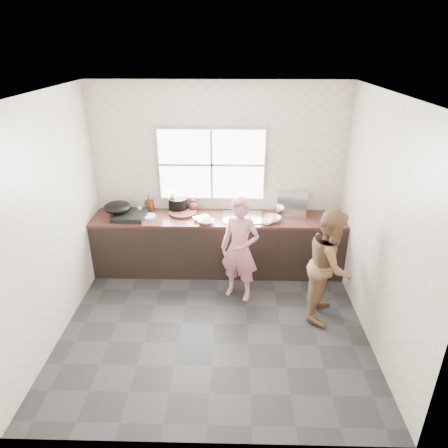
{
  "coord_description": "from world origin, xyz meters",
  "views": [
    {
      "loc": [
        0.21,
        -3.93,
        3.17
      ],
      "look_at": [
        0.1,
        0.65,
        1.05
      ],
      "focal_mm": 32.0,
      "sensor_mm": 36.0,
      "label": 1
    }
  ],
  "objects_px": {
    "bowl_mince": "(206,221)",
    "black_pot": "(178,204)",
    "burner": "(130,215)",
    "pot_lid_right": "(143,211)",
    "plate_food": "(148,216)",
    "bottle_brown_short": "(194,206)",
    "bottle_green": "(173,201)",
    "pot_lid_left": "(136,216)",
    "bowl_held": "(267,222)",
    "dish_rack": "(293,204)",
    "cutting_board": "(183,213)",
    "person_side": "(330,265)",
    "bottle_brown_tall": "(149,204)",
    "wok": "(117,207)",
    "woman": "(240,252)",
    "bowl_crabs": "(273,219)",
    "glass_jar": "(140,210)"
  },
  "relations": [
    {
      "from": "black_pot",
      "to": "dish_rack",
      "type": "bearing_deg",
      "value": -2.95
    },
    {
      "from": "cutting_board",
      "to": "pot_lid_left",
      "type": "xyz_separation_m",
      "value": [
        -0.66,
        -0.08,
        -0.01
      ]
    },
    {
      "from": "bowl_crabs",
      "to": "pot_lid_left",
      "type": "distance_m",
      "value": 1.95
    },
    {
      "from": "cutting_board",
      "to": "bottle_brown_tall",
      "type": "xyz_separation_m",
      "value": [
        -0.51,
        0.13,
        0.09
      ]
    },
    {
      "from": "person_side",
      "to": "dish_rack",
      "type": "relative_size",
      "value": 3.39
    },
    {
      "from": "bottle_brown_short",
      "to": "dish_rack",
      "type": "xyz_separation_m",
      "value": [
        1.44,
        -0.09,
        0.07
      ]
    },
    {
      "from": "woman",
      "to": "plate_food",
      "type": "distance_m",
      "value": 1.48
    },
    {
      "from": "pot_lid_left",
      "to": "bowl_held",
      "type": "bearing_deg",
      "value": -6.97
    },
    {
      "from": "person_side",
      "to": "plate_food",
      "type": "distance_m",
      "value": 2.61
    },
    {
      "from": "cutting_board",
      "to": "pot_lid_right",
      "type": "height_order",
      "value": "cutting_board"
    },
    {
      "from": "bottle_brown_tall",
      "to": "wok",
      "type": "height_order",
      "value": "bottle_brown_tall"
    },
    {
      "from": "bowl_mince",
      "to": "bottle_brown_tall",
      "type": "relative_size",
      "value": 0.99
    },
    {
      "from": "bowl_mince",
      "to": "black_pot",
      "type": "xyz_separation_m",
      "value": [
        -0.44,
        0.44,
        0.07
      ]
    },
    {
      "from": "person_side",
      "to": "burner",
      "type": "height_order",
      "value": "person_side"
    },
    {
      "from": "bowl_crabs",
      "to": "burner",
      "type": "xyz_separation_m",
      "value": [
        -2.02,
        0.09,
        0.0
      ]
    },
    {
      "from": "burner",
      "to": "dish_rack",
      "type": "height_order",
      "value": "dish_rack"
    },
    {
      "from": "cutting_board",
      "to": "pot_lid_right",
      "type": "xyz_separation_m",
      "value": [
        -0.61,
        0.07,
        -0.01
      ]
    },
    {
      "from": "bottle_green",
      "to": "burner",
      "type": "bearing_deg",
      "value": -155.34
    },
    {
      "from": "bowl_mince",
      "to": "dish_rack",
      "type": "xyz_separation_m",
      "value": [
        1.23,
        0.35,
        0.13
      ]
    },
    {
      "from": "bowl_crabs",
      "to": "bottle_brown_tall",
      "type": "height_order",
      "value": "bottle_brown_tall"
    },
    {
      "from": "black_pot",
      "to": "bowl_mince",
      "type": "bearing_deg",
      "value": -44.93
    },
    {
      "from": "plate_food",
      "to": "glass_jar",
      "type": "height_order",
      "value": "glass_jar"
    },
    {
      "from": "person_side",
      "to": "bowl_crabs",
      "type": "distance_m",
      "value": 1.12
    },
    {
      "from": "burner",
      "to": "pot_lid_right",
      "type": "distance_m",
      "value": 0.25
    },
    {
      "from": "woman",
      "to": "bowl_mince",
      "type": "height_order",
      "value": "woman"
    },
    {
      "from": "dish_rack",
      "to": "pot_lid_right",
      "type": "distance_m",
      "value": 2.2
    },
    {
      "from": "person_side",
      "to": "black_pot",
      "type": "bearing_deg",
      "value": 76.76
    },
    {
      "from": "bowl_mince",
      "to": "burner",
      "type": "distance_m",
      "value": 1.11
    },
    {
      "from": "plate_food",
      "to": "bottle_brown_short",
      "type": "xyz_separation_m",
      "value": [
        0.63,
        0.24,
        0.07
      ]
    },
    {
      "from": "bowl_mince",
      "to": "bottle_green",
      "type": "distance_m",
      "value": 0.69
    },
    {
      "from": "cutting_board",
      "to": "bowl_held",
      "type": "height_order",
      "value": "bowl_held"
    },
    {
      "from": "woman",
      "to": "burner",
      "type": "distance_m",
      "value": 1.7
    },
    {
      "from": "bowl_crabs",
      "to": "glass_jar",
      "type": "bearing_deg",
      "value": 172.59
    },
    {
      "from": "glass_jar",
      "to": "pot_lid_right",
      "type": "bearing_deg",
      "value": 59.29
    },
    {
      "from": "glass_jar",
      "to": "bowl_held",
      "type": "bearing_deg",
      "value": -10.5
    },
    {
      "from": "plate_food",
      "to": "bowl_held",
      "type": "bearing_deg",
      "value": -6.89
    },
    {
      "from": "person_side",
      "to": "dish_rack",
      "type": "bearing_deg",
      "value": 34.26
    },
    {
      "from": "plate_food",
      "to": "bottle_brown_tall",
      "type": "bearing_deg",
      "value": 97.02
    },
    {
      "from": "person_side",
      "to": "bottle_brown_short",
      "type": "distance_m",
      "value": 2.18
    },
    {
      "from": "bowl_held",
      "to": "pot_lid_left",
      "type": "height_order",
      "value": "bowl_held"
    },
    {
      "from": "cutting_board",
      "to": "plate_food",
      "type": "bearing_deg",
      "value": -167.65
    },
    {
      "from": "bottle_green",
      "to": "pot_lid_right",
      "type": "relative_size",
      "value": 1.23
    },
    {
      "from": "cutting_board",
      "to": "bowl_crabs",
      "type": "relative_size",
      "value": 2.22
    },
    {
      "from": "cutting_board",
      "to": "plate_food",
      "type": "distance_m",
      "value": 0.49
    },
    {
      "from": "plate_food",
      "to": "pot_lid_right",
      "type": "bearing_deg",
      "value": 124.49
    },
    {
      "from": "glass_jar",
      "to": "dish_rack",
      "type": "distance_m",
      "value": 2.22
    },
    {
      "from": "bowl_mince",
      "to": "bowl_crabs",
      "type": "distance_m",
      "value": 0.93
    },
    {
      "from": "plate_food",
      "to": "wok",
      "type": "height_order",
      "value": "wok"
    },
    {
      "from": "bowl_held",
      "to": "bottle_brown_short",
      "type": "distance_m",
      "value": 1.14
    },
    {
      "from": "woman",
      "to": "burner",
      "type": "bearing_deg",
      "value": -179.19
    }
  ]
}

